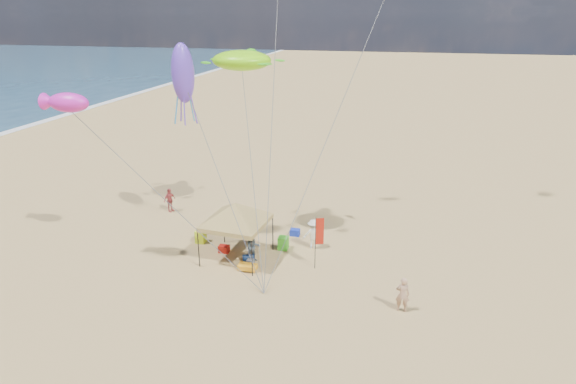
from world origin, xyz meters
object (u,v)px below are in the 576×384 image
(cooler_blue, at_px, (295,232))
(beach_cart, at_px, (248,267))
(canopy_tent, at_px, (235,205))
(person_near_c, at_px, (313,234))
(chair_green, at_px, (283,243))
(person_far_a, at_px, (170,200))
(person_near_a, at_px, (403,294))
(feather_flag, at_px, (319,234))
(cooler_red, at_px, (224,249))
(person_near_b, at_px, (253,247))
(chair_yellow, at_px, (201,236))

(cooler_blue, relative_size, beach_cart, 0.60)
(canopy_tent, bearing_deg, person_near_c, 29.59)
(chair_green, xyz_separation_m, person_far_a, (-8.16, 3.31, 0.41))
(beach_cart, bearing_deg, person_near_a, -12.79)
(canopy_tent, bearing_deg, person_near_a, -18.58)
(canopy_tent, relative_size, person_near_c, 3.48)
(canopy_tent, bearing_deg, chair_green, 36.32)
(person_near_c, distance_m, person_far_a, 10.05)
(feather_flag, distance_m, cooler_red, 5.35)
(cooler_blue, bearing_deg, cooler_red, -138.11)
(person_far_a, bearing_deg, chair_green, -91.28)
(canopy_tent, height_order, beach_cart, canopy_tent)
(chair_green, bearing_deg, person_near_a, -34.52)
(person_near_a, xyz_separation_m, person_near_b, (-7.34, 2.62, -0.02))
(canopy_tent, relative_size, feather_flag, 2.08)
(chair_green, height_order, person_far_a, person_far_a)
(beach_cart, xyz_separation_m, person_near_b, (-0.01, 0.96, 0.57))
(cooler_red, bearing_deg, feather_flag, -5.56)
(feather_flag, distance_m, person_near_a, 4.97)
(beach_cart, distance_m, person_near_c, 4.12)
(canopy_tent, distance_m, person_near_b, 2.33)
(person_near_c, bearing_deg, cooler_red, 3.26)
(feather_flag, height_order, cooler_blue, feather_flag)
(chair_yellow, xyz_separation_m, person_near_c, (6.06, 0.78, 0.46))
(cooler_red, height_order, cooler_blue, same)
(cooler_red, relative_size, beach_cart, 0.60)
(cooler_red, relative_size, person_near_a, 0.34)
(person_near_a, distance_m, person_near_c, 6.69)
(person_near_b, relative_size, person_near_c, 0.95)
(person_near_b, distance_m, person_near_c, 3.41)
(person_near_c, bearing_deg, person_far_a, -32.65)
(canopy_tent, relative_size, person_near_a, 3.60)
(person_near_a, bearing_deg, beach_cart, -14.10)
(canopy_tent, xyz_separation_m, feather_flag, (4.18, -0.07, -1.09))
(cooler_blue, bearing_deg, chair_yellow, -157.07)
(cooler_blue, xyz_separation_m, chair_green, (-0.23, -1.76, 0.16))
(beach_cart, relative_size, person_far_a, 0.59)
(canopy_tent, relative_size, person_far_a, 3.73)
(feather_flag, relative_size, person_far_a, 1.79)
(feather_flag, bearing_deg, person_near_a, -33.63)
(canopy_tent, relative_size, beach_cart, 6.30)
(chair_green, bearing_deg, canopy_tent, -143.68)
(person_far_a, bearing_deg, feather_flag, -94.53)
(chair_green, xyz_separation_m, person_near_c, (1.50, 0.51, 0.46))
(chair_green, relative_size, beach_cart, 0.78)
(cooler_red, relative_size, chair_green, 0.77)
(cooler_red, height_order, person_far_a, person_far_a)
(feather_flag, xyz_separation_m, person_near_b, (-3.29, -0.07, -1.06))
(chair_green, xyz_separation_m, chair_yellow, (-4.56, -0.27, 0.00))
(cooler_red, relative_size, cooler_blue, 1.00)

